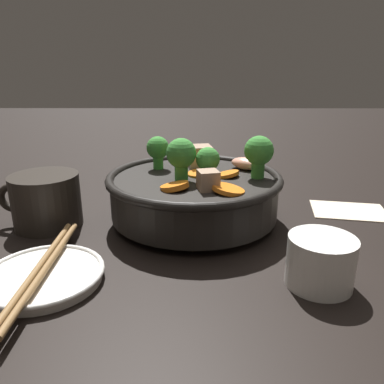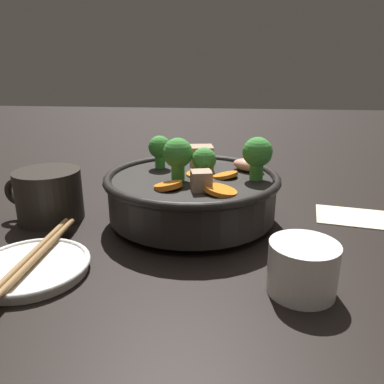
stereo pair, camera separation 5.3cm
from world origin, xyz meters
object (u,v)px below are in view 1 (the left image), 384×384
object	(u,v)px
side_saucer	(41,276)
tea_cup	(318,261)
dark_mug	(43,200)
stirfry_bowl	(193,190)
chopsticks_pair	(39,268)

from	to	relation	value
side_saucer	tea_cup	distance (m)	0.29
side_saucer	dark_mug	distance (m)	0.16
dark_mug	tea_cup	bearing A→B (deg)	155.86
side_saucer	tea_cup	bearing A→B (deg)	179.45
dark_mug	side_saucer	bearing A→B (deg)	108.66
stirfry_bowl	side_saucer	distance (m)	0.23
tea_cup	dark_mug	bearing A→B (deg)	-24.14
dark_mug	chopsticks_pair	distance (m)	0.16
side_saucer	chopsticks_pair	distance (m)	0.01
stirfry_bowl	side_saucer	size ratio (longest dim) A/B	1.98
tea_cup	chopsticks_pair	distance (m)	0.28
tea_cup	stirfry_bowl	bearing A→B (deg)	-53.30
dark_mug	stirfry_bowl	bearing A→B (deg)	-174.38
dark_mug	chopsticks_pair	bearing A→B (deg)	108.66
side_saucer	chopsticks_pair	world-z (taller)	chopsticks_pair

